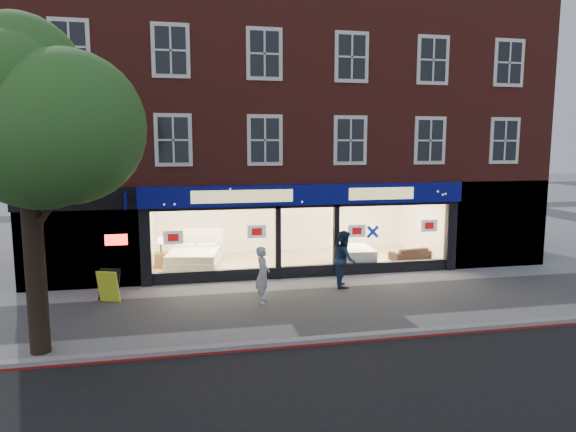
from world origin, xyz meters
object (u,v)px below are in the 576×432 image
object	(u,v)px
sofa	(410,254)
display_bed	(194,258)
a_board	(109,286)
mattress_stack	(353,256)
pedestrian_grey	(263,275)
pedestrian_blue	(344,259)

from	to	relation	value
sofa	display_bed	bearing A→B (deg)	-11.91
sofa	a_board	world-z (taller)	a_board
display_bed	sofa	world-z (taller)	display_bed
mattress_stack	pedestrian_grey	xyz separation A→B (m)	(-4.04, -3.59, 0.40)
display_bed	mattress_stack	world-z (taller)	display_bed
display_bed	pedestrian_blue	size ratio (longest dim) A/B	1.39
a_board	sofa	bearing A→B (deg)	36.16
a_board	pedestrian_blue	xyz separation A→B (m)	(7.37, 0.17, 0.44)
mattress_stack	pedestrian_blue	size ratio (longest dim) A/B	0.99
sofa	a_board	xyz separation A→B (m)	(-11.09, -3.07, 0.15)
sofa	a_board	distance (m)	11.50
pedestrian_grey	pedestrian_blue	world-z (taller)	pedestrian_blue
a_board	mattress_stack	bearing A→B (deg)	37.51
display_bed	mattress_stack	distance (m)	5.99
pedestrian_grey	pedestrian_blue	xyz separation A→B (m)	(2.90, 1.19, 0.09)
mattress_stack	a_board	bearing A→B (deg)	-163.19
sofa	mattress_stack	bearing A→B (deg)	1.72
a_board	pedestrian_blue	world-z (taller)	pedestrian_blue
mattress_stack	sofa	size ratio (longest dim) A/B	1.12
sofa	pedestrian_blue	world-z (taller)	pedestrian_blue
display_bed	pedestrian_grey	bearing A→B (deg)	-56.33
mattress_stack	a_board	world-z (taller)	a_board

